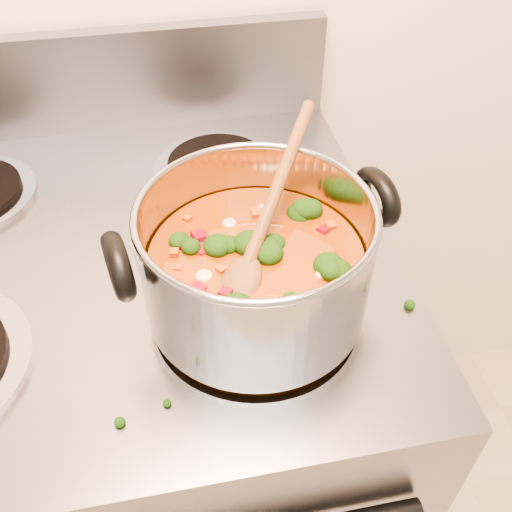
{
  "coord_description": "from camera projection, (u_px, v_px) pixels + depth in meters",
  "views": [
    {
      "loc": [
        0.09,
        0.6,
        1.43
      ],
      "look_at": [
        0.18,
        1.02,
        1.01
      ],
      "focal_mm": 40.0,
      "sensor_mm": 36.0,
      "label": 1
    }
  ],
  "objects": [
    {
      "name": "wooden_spoon",
      "position": [
        260.0,
        233.0,
        0.59
      ],
      "size": [
        0.16,
        0.23,
        0.11
      ],
      "rotation": [
        0.0,
        0.0,
        1.02
      ],
      "color": "brown",
      "rests_on": "stockpot"
    },
    {
      "name": "electric_range",
      "position": [
        144.0,
        429.0,
        1.05
      ],
      "size": [
        0.76,
        0.69,
        1.08
      ],
      "color": "gray",
      "rests_on": "ground"
    },
    {
      "name": "stockpot",
      "position": [
        257.0,
        263.0,
        0.61
      ],
      "size": [
        0.31,
        0.25,
        0.15
      ],
      "rotation": [
        0.0,
        0.0,
        0.2
      ],
      "color": "#A2A1A9",
      "rests_on": "electric_range"
    },
    {
      "name": "cooktop_crumbs",
      "position": [
        216.0,
        320.0,
        0.65
      ],
      "size": [
        0.4,
        0.21,
        0.01
      ],
      "color": "black",
      "rests_on": "electric_range"
    }
  ]
}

